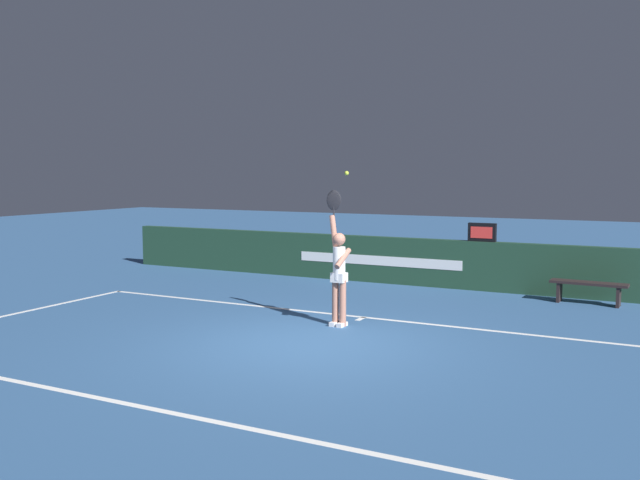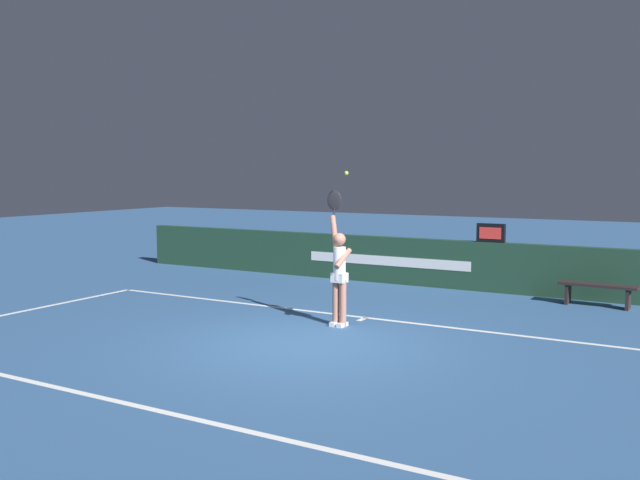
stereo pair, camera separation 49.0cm
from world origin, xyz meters
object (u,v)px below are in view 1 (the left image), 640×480
object	(u,v)px
tennis_player	(339,271)
courtside_bench_near	(589,287)
speed_display	(482,232)
tennis_ball	(347,173)

from	to	relation	value
tennis_player	courtside_bench_near	world-z (taller)	tennis_player
courtside_bench_near	speed_display	bearing A→B (deg)	164.96
speed_display	courtside_bench_near	distance (m)	2.54
speed_display	tennis_player	bearing A→B (deg)	-106.01
speed_display	tennis_player	distance (m)	4.77
speed_display	courtside_bench_near	world-z (taller)	speed_display
speed_display	courtside_bench_near	xyz separation A→B (m)	(2.28, -0.61, -0.95)
tennis_player	tennis_ball	distance (m)	1.66
tennis_player	tennis_ball	bearing A→B (deg)	-38.45
courtside_bench_near	tennis_ball	bearing A→B (deg)	-129.19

